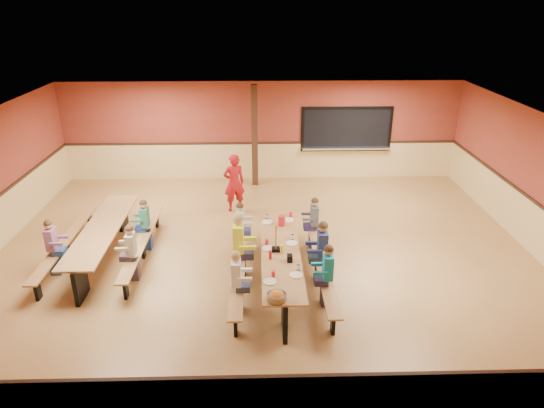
{
  "coord_description": "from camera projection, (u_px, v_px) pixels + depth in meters",
  "views": [
    {
      "loc": [
        -0.08,
        -9.43,
        5.3
      ],
      "look_at": [
        0.19,
        0.19,
        1.15
      ],
      "focal_mm": 32.0,
      "sensor_mm": 36.0,
      "label": 1
    }
  ],
  "objects": [
    {
      "name": "structural_post",
      "position": [
        255.0,
        136.0,
        14.19
      ],
      "size": [
        0.18,
        0.18,
        3.0
      ],
      "primitive_type": "cube",
      "color": "#311C10",
      "rests_on": "ground"
    },
    {
      "name": "table_paddle",
      "position": [
        276.0,
        244.0,
        9.35
      ],
      "size": [
        0.16,
        0.16,
        0.56
      ],
      "color": "black",
      "rests_on": "cafeteria_table_main"
    },
    {
      "name": "ground",
      "position": [
        264.0,
        255.0,
        10.75
      ],
      "size": [
        12.0,
        12.0,
        0.0
      ],
      "primitive_type": "plane",
      "color": "olive",
      "rests_on": "ground"
    },
    {
      "name": "seated_child_teal_right",
      "position": [
        327.0,
        276.0,
        8.81
      ],
      "size": [
        0.37,
        0.3,
        1.22
      ],
      "primitive_type": null,
      "color": "teal",
      "rests_on": "ground"
    },
    {
      "name": "standing_woman",
      "position": [
        234.0,
        183.0,
        12.7
      ],
      "size": [
        0.66,
        0.53,
        1.56
      ],
      "primitive_type": "imported",
      "rotation": [
        0.0,
        0.0,
        3.45
      ],
      "color": "#A61317",
      "rests_on": "ground"
    },
    {
      "name": "seated_adult_yellow",
      "position": [
        239.0,
        246.0,
        9.67
      ],
      "size": [
        0.46,
        0.37,
        1.39
      ],
      "primitive_type": null,
      "color": "yellow",
      "rests_on": "ground"
    },
    {
      "name": "seated_child_tan_sec",
      "position": [
        132.0,
        253.0,
        9.63
      ],
      "size": [
        0.35,
        0.29,
        1.18
      ],
      "primitive_type": null,
      "color": "#ABA58C",
      "rests_on": "ground"
    },
    {
      "name": "seated_child_char_right",
      "position": [
        314.0,
        223.0,
        10.88
      ],
      "size": [
        0.36,
        0.29,
        1.19
      ],
      "primitive_type": null,
      "color": "#4A4D53",
      "rests_on": "ground"
    },
    {
      "name": "condiment_mustard",
      "position": [
        282.0,
        249.0,
        9.28
      ],
      "size": [
        0.06,
        0.06,
        0.17
      ],
      "primitive_type": "cylinder",
      "color": "yellow",
      "rests_on": "cafeteria_table_main"
    },
    {
      "name": "cafeteria_table_main",
      "position": [
        280.0,
        261.0,
        9.48
      ],
      "size": [
        1.91,
        3.7,
        0.74
      ],
      "color": "#986A3C",
      "rests_on": "ground"
    },
    {
      "name": "punch_pitcher",
      "position": [
        282.0,
        221.0,
        10.4
      ],
      "size": [
        0.16,
        0.16,
        0.22
      ],
      "primitive_type": "cylinder",
      "color": "red",
      "rests_on": "cafeteria_table_main"
    },
    {
      "name": "cafeteria_table_second",
      "position": [
        103.0,
        236.0,
        10.43
      ],
      "size": [
        1.91,
        3.7,
        0.74
      ],
      "color": "#986A3C",
      "rests_on": "ground"
    },
    {
      "name": "condiment_ketchup",
      "position": [
        270.0,
        255.0,
        9.08
      ],
      "size": [
        0.06,
        0.06,
        0.17
      ],
      "primitive_type": "cylinder",
      "color": "#B2140F",
      "rests_on": "cafeteria_table_main"
    },
    {
      "name": "seated_child_navy_right",
      "position": [
        322.0,
        252.0,
        9.55
      ],
      "size": [
        0.41,
        0.33,
        1.29
      ],
      "primitive_type": null,
      "color": "navy",
      "rests_on": "ground"
    },
    {
      "name": "chip_bowl",
      "position": [
        277.0,
        296.0,
        7.85
      ],
      "size": [
        0.32,
        0.32,
        0.15
      ],
      "primitive_type": null,
      "color": "orange",
      "rests_on": "cafeteria_table_main"
    },
    {
      "name": "seated_child_purple_sec",
      "position": [
        53.0,
        248.0,
        9.82
      ],
      "size": [
        0.36,
        0.3,
        1.2
      ],
      "primitive_type": null,
      "color": "#844F75",
      "rests_on": "ground"
    },
    {
      "name": "seated_child_white_left",
      "position": [
        236.0,
        282.0,
        8.62
      ],
      "size": [
        0.37,
        0.3,
        1.21
      ],
      "primitive_type": null,
      "color": "white",
      "rests_on": "ground"
    },
    {
      "name": "seated_child_green_sec",
      "position": [
        146.0,
        225.0,
        10.81
      ],
      "size": [
        0.35,
        0.29,
        1.17
      ],
      "primitive_type": null,
      "color": "#2F6F57",
      "rests_on": "ground"
    },
    {
      "name": "place_settings",
      "position": [
        281.0,
        248.0,
        9.37
      ],
      "size": [
        0.65,
        3.3,
        0.11
      ],
      "primitive_type": null,
      "color": "beige",
      "rests_on": "cafeteria_table_main"
    },
    {
      "name": "seated_child_grey_left",
      "position": [
        240.0,
        228.0,
        10.67
      ],
      "size": [
        0.35,
        0.29,
        1.17
      ],
      "primitive_type": null,
      "color": "silver",
      "rests_on": "ground"
    },
    {
      "name": "napkin_dispenser",
      "position": [
        290.0,
        258.0,
        9.01
      ],
      "size": [
        0.1,
        0.14,
        0.13
      ],
      "primitive_type": "cube",
      "color": "black",
      "rests_on": "cafeteria_table_main"
    },
    {
      "name": "kitchen_pass_through",
      "position": [
        346.0,
        131.0,
        14.79
      ],
      "size": [
        2.78,
        0.28,
        1.38
      ],
      "color": "black",
      "rests_on": "ground"
    },
    {
      "name": "room_envelope",
      "position": [
        263.0,
        227.0,
        10.48
      ],
      "size": [
        12.04,
        10.04,
        3.02
      ],
      "color": "brown",
      "rests_on": "ground"
    }
  ]
}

